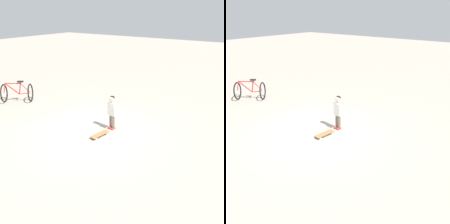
{
  "view_description": "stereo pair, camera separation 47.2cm",
  "coord_description": "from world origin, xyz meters",
  "views": [
    {
      "loc": [
        3.99,
        -4.83,
        3.37
      ],
      "look_at": [
        0.29,
        0.6,
        0.55
      ],
      "focal_mm": 38.27,
      "sensor_mm": 36.0,
      "label": 1
    },
    {
      "loc": [
        4.37,
        -4.55,
        3.37
      ],
      "look_at": [
        0.29,
        0.6,
        0.55
      ],
      "focal_mm": 38.27,
      "sensor_mm": 36.0,
      "label": 2
    }
  ],
  "objects": [
    {
      "name": "ground_plane",
      "position": [
        0.0,
        0.0,
        0.0
      ],
      "size": [
        50.0,
        50.0,
        0.0
      ],
      "primitive_type": "plane",
      "color": "#9E9384"
    },
    {
      "name": "child_person",
      "position": [
        0.29,
        0.6,
        0.66
      ],
      "size": [
        0.37,
        0.23,
        1.06
      ],
      "color": "brown",
      "rests_on": "ground"
    },
    {
      "name": "skateboard",
      "position": [
        0.28,
        -0.01,
        0.06
      ],
      "size": [
        0.28,
        0.64,
        0.07
      ],
      "color": "olive",
      "rests_on": "ground"
    },
    {
      "name": "bicycle_mid",
      "position": [
        -4.13,
        0.44,
        0.38
      ],
      "size": [
        1.28,
        1.22,
        0.85
      ],
      "color": "black",
      "rests_on": "ground"
    }
  ]
}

